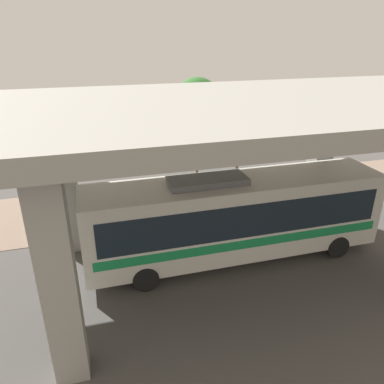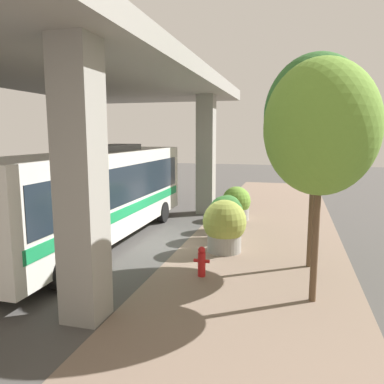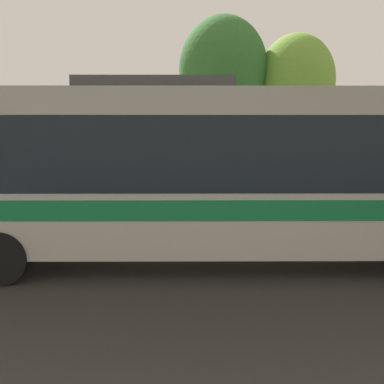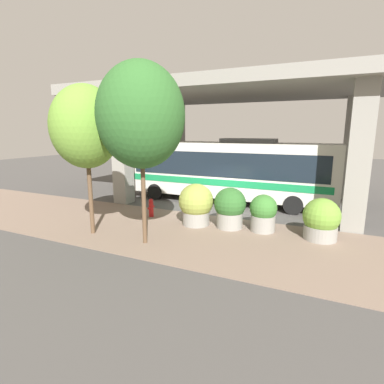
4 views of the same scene
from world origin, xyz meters
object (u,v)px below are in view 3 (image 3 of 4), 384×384
Objects in this scene: fire_hydrant at (286,204)px; planter_middle at (201,187)px; planter_back at (151,189)px; street_tree_far at (223,69)px; bus at (216,166)px; planter_extra at (103,194)px; street_tree_near at (296,80)px; planter_front at (27,194)px.

planter_middle is (-0.22, -2.57, 0.49)m from fire_hydrant.
street_tree_far reaches higher than planter_back.
bus is 13.12× the size of fire_hydrant.
planter_middle is 4.88m from street_tree_far.
street_tree_far reaches higher than planter_extra.
street_tree_near is (-3.15, 0.89, 3.93)m from fire_hydrant.
planter_front is at bearing -129.96° from bus.
bus is 1.85× the size of street_tree_far.
bus reaches higher than planter_back.
fire_hydrant is 7.85m from planter_front.
planter_extra is (-4.52, -3.15, -1.26)m from bus.
planter_extra is at bearing -145.13° from bus.
planter_extra is 8.09m from street_tree_near.
planter_front is at bearing -86.14° from planter_middle.
street_tree_far is (-3.29, 6.11, 3.98)m from planter_front.
street_tree_far is at bearing 118.29° from planter_front.
fire_hydrant is 0.58× the size of planter_extra.
planter_middle is at bearing -15.95° from street_tree_far.
street_tree_near reaches higher than planter_middle.
planter_front is 10.00m from street_tree_near.
bus is 5.51m from fire_hydrant.
street_tree_far is at bearing 143.05° from planter_back.
street_tree_far is at bearing 175.16° from bus.
planter_back is (-4.68, -1.71, -1.15)m from bus.
bus is 2.04× the size of street_tree_near.
street_tree_near is at bearing 117.22° from planter_extra.
street_tree_far reaches higher than planter_middle.
planter_back is at bearing 91.92° from planter_front.
planter_back reaches higher than planter_extra.
planter_front is 0.25× the size of street_tree_far.
bus is 7.21m from planter_front.
planter_middle is 0.29× the size of street_tree_far.
street_tree_near is at bearing 122.22° from planter_back.
planter_back is 0.30× the size of street_tree_near.
planter_extra is at bearing -62.78° from street_tree_near.
bus is 8.33m from street_tree_far.
planter_extra is 0.24× the size of street_tree_far.
planter_middle is 5.69m from street_tree_near.
planter_extra is at bearing -83.64° from planter_back.
street_tree_far reaches higher than fire_hydrant.
planter_extra is at bearing 89.11° from planter_front.
planter_middle reaches higher than planter_back.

